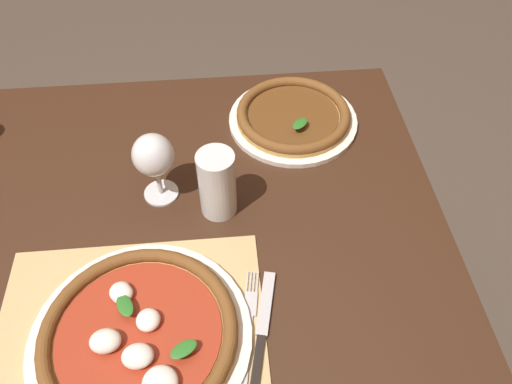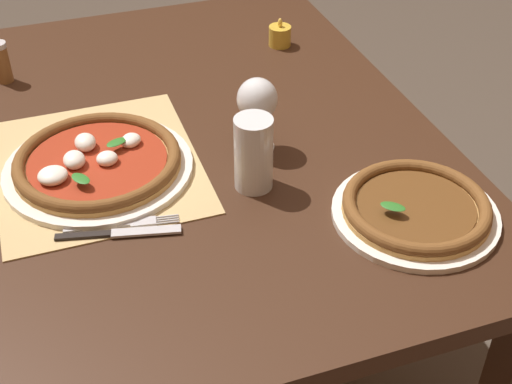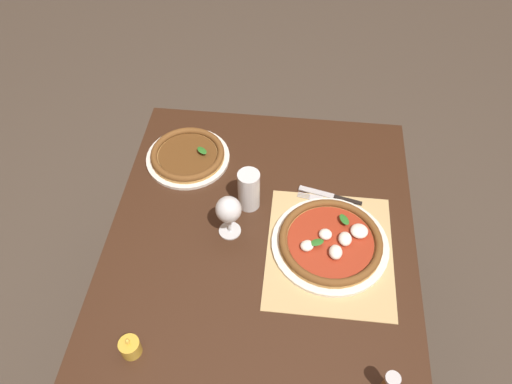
# 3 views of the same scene
# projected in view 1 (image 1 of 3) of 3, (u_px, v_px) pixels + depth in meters

# --- Properties ---
(ground_plane) EXTENTS (24.00, 24.00, 0.00)m
(ground_plane) POSITION_uv_depth(u_px,v_px,m) (164.00, 379.00, 1.51)
(ground_plane) COLOR #473D33
(dining_table) EXTENTS (1.30, 0.96, 0.74)m
(dining_table) POSITION_uv_depth(u_px,v_px,m) (121.00, 265.00, 1.02)
(dining_table) COLOR #382114
(dining_table) RESTS_ON ground
(paper_placemat) EXTENTS (0.44, 0.38, 0.00)m
(paper_placemat) POSITION_uv_depth(u_px,v_px,m) (130.00, 342.00, 0.81)
(paper_placemat) COLOR tan
(paper_placemat) RESTS_ON dining_table
(pizza_near) EXTENTS (0.36, 0.36, 0.05)m
(pizza_near) POSITION_uv_depth(u_px,v_px,m) (139.00, 336.00, 0.80)
(pizza_near) COLOR silver
(pizza_near) RESTS_ON paper_placemat
(pizza_far) EXTENTS (0.30, 0.30, 0.04)m
(pizza_far) POSITION_uv_depth(u_px,v_px,m) (293.00, 116.00, 1.15)
(pizza_far) COLOR silver
(pizza_far) RESTS_ON dining_table
(wine_glass) EXTENTS (0.08, 0.08, 0.16)m
(wine_glass) POSITION_uv_depth(u_px,v_px,m) (154.00, 158.00, 0.94)
(wine_glass) COLOR silver
(wine_glass) RESTS_ON dining_table
(pint_glass) EXTENTS (0.07, 0.07, 0.15)m
(pint_glass) POSITION_uv_depth(u_px,v_px,m) (217.00, 185.00, 0.94)
(pint_glass) COLOR silver
(pint_glass) RESTS_ON dining_table
(fork) EXTENTS (0.05, 0.20, 0.00)m
(fork) POSITION_uv_depth(u_px,v_px,m) (249.00, 323.00, 0.83)
(fork) COLOR #B7B7BC
(fork) RESTS_ON paper_placemat
(knife) EXTENTS (0.06, 0.21, 0.01)m
(knife) POSITION_uv_depth(u_px,v_px,m) (262.00, 328.00, 0.82)
(knife) COLOR black
(knife) RESTS_ON paper_placemat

